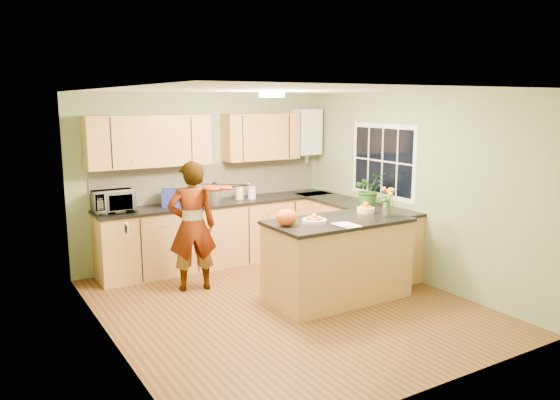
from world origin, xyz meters
TOP-DOWN VIEW (x-y plane):
  - floor at (0.00, 0.00)m, footprint 4.50×4.50m
  - ceiling at (0.00, 0.00)m, footprint 4.00×4.50m
  - wall_back at (0.00, 2.25)m, footprint 4.00×0.02m
  - wall_front at (0.00, -2.25)m, footprint 4.00×0.02m
  - wall_left at (-2.00, 0.00)m, footprint 0.02×4.50m
  - wall_right at (2.00, 0.00)m, footprint 0.02×4.50m
  - back_counter at (0.10, 1.95)m, footprint 3.64×0.62m
  - right_counter at (1.70, 0.85)m, footprint 0.62×2.24m
  - splashback at (0.10, 2.23)m, footprint 3.60×0.02m
  - upper_cabinets at (-0.18, 2.08)m, footprint 3.20×0.34m
  - boiler at (1.70, 2.09)m, footprint 0.40×0.30m
  - window_right at (1.99, 0.60)m, footprint 0.01×1.30m
  - light_switch at (-1.99, -0.60)m, footprint 0.02×0.09m
  - ceiling_lamp at (0.00, 0.30)m, footprint 0.30×0.30m
  - peninsula_island at (0.67, -0.12)m, footprint 1.72×0.88m
  - fruit_dish at (0.32, -0.12)m, footprint 0.29×0.29m
  - orange_bowl at (1.22, 0.03)m, footprint 0.22×0.22m
  - flower_vase at (1.27, -0.30)m, footprint 0.23×0.23m
  - orange_bag at (-0.03, -0.07)m, footprint 0.29×0.26m
  - papers at (0.57, -0.42)m, footprint 0.21×0.29m
  - violinist at (-0.70, 1.10)m, footprint 0.69×0.54m
  - violin at (-0.50, 0.88)m, footprint 0.63×0.55m
  - microwave at (-1.45, 1.96)m, footprint 0.53×0.37m
  - blue_box at (-0.64, 1.94)m, footprint 0.36×0.32m
  - kettle at (0.01, 1.98)m, footprint 0.18×0.18m
  - jar_cream at (0.41, 1.96)m, footprint 0.13×0.13m
  - jar_white at (0.59, 1.91)m, footprint 0.13×0.13m
  - potted_plant at (1.70, 0.54)m, footprint 0.49×0.45m

SIDE VIEW (x-z plane):
  - floor at x=0.00m, z-range 0.00..0.00m
  - back_counter at x=0.10m, z-range 0.00..0.94m
  - right_counter at x=1.70m, z-range 0.00..0.94m
  - peninsula_island at x=0.67m, z-range 0.00..0.99m
  - violinist at x=-0.70m, z-range 0.00..1.66m
  - papers at x=0.57m, z-range 0.99..1.00m
  - fruit_dish at x=0.32m, z-range 0.98..1.08m
  - jar_white at x=0.59m, z-range 0.94..1.12m
  - jar_cream at x=0.41m, z-range 0.94..1.12m
  - orange_bowl at x=1.22m, z-range 0.98..1.11m
  - blue_box at x=-0.64m, z-range 0.94..1.18m
  - kettle at x=0.01m, z-range 0.91..1.24m
  - orange_bag at x=-0.03m, z-range 0.99..1.18m
  - microwave at x=-1.45m, z-range 0.94..1.23m
  - potted_plant at x=1.70m, z-range 0.94..1.42m
  - splashback at x=0.10m, z-range 0.94..1.46m
  - wall_back at x=0.00m, z-range 0.00..2.50m
  - wall_front at x=0.00m, z-range 0.00..2.50m
  - wall_left at x=-2.00m, z-range 0.00..2.50m
  - wall_right at x=2.00m, z-range 0.00..2.50m
  - flower_vase at x=1.27m, z-range 1.06..1.48m
  - light_switch at x=-1.99m, z-range 1.26..1.34m
  - violin at x=-0.50m, z-range 1.25..1.41m
  - window_right at x=1.99m, z-range 1.02..2.08m
  - upper_cabinets at x=-0.18m, z-range 1.50..2.20m
  - boiler at x=1.70m, z-range 1.47..2.33m
  - ceiling_lamp at x=0.00m, z-range 2.43..2.50m
  - ceiling at x=0.00m, z-range 2.49..2.51m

